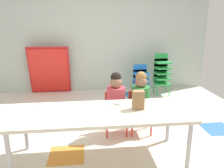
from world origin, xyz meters
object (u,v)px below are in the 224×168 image
kid_chair_blue_stack (141,78)px  paper_plate_center_table (41,108)px  seated_child_middle_seat (140,97)px  paper_bag_brown (138,100)px  kid_chair_green_stack (162,72)px  paper_plate_near_edge (118,105)px  craft_table (101,115)px  seated_child_near_camera (116,98)px  donut_powdered_on_plate (118,103)px  folded_activity_table (50,70)px

kid_chair_blue_stack → paper_plate_center_table: (-1.74, -2.18, 0.22)m
seated_child_middle_seat → paper_bag_brown: (-0.17, -0.57, 0.16)m
kid_chair_green_stack → paper_plate_near_edge: 2.53m
craft_table → paper_plate_center_table: size_ratio=11.27×
seated_child_near_camera → donut_powdered_on_plate: bearing=-93.4°
craft_table → paper_bag_brown: 0.47m
kid_chair_green_stack → kid_chair_blue_stack: bearing=-179.9°
paper_plate_near_edge → paper_plate_center_table: bearing=-179.5°
kid_chair_green_stack → seated_child_near_camera: bearing=-125.9°
kid_chair_blue_stack → paper_bag_brown: 2.43m
seated_child_middle_seat → donut_powdered_on_plate: (-0.38, -0.42, 0.08)m
seated_child_near_camera → folded_activity_table: size_ratio=0.84×
paper_bag_brown → donut_powdered_on_plate: bearing=143.6°
seated_child_middle_seat → kid_chair_blue_stack: 1.81m
donut_powdered_on_plate → craft_table: bearing=-140.8°
paper_plate_center_table → folded_activity_table: bearing=96.5°
kid_chair_green_stack → paper_bag_brown: (-1.08, -2.33, 0.20)m
kid_chair_green_stack → folded_activity_table: (-2.50, 0.34, 0.02)m
paper_plate_near_edge → paper_plate_center_table: size_ratio=1.00×
donut_powdered_on_plate → kid_chair_blue_stack: bearing=69.4°
seated_child_near_camera → paper_bag_brown: size_ratio=4.17×
folded_activity_table → donut_powdered_on_plate: (1.21, -2.51, 0.09)m
paper_bag_brown → paper_plate_center_table: size_ratio=1.22×
craft_table → paper_bag_brown: (0.44, 0.03, 0.16)m
paper_plate_center_table → craft_table: bearing=-14.5°
seated_child_near_camera → folded_activity_table: folded_activity_table is taller
folded_activity_table → seated_child_middle_seat: bearing=-52.8°
paper_plate_center_table → donut_powdered_on_plate: (0.92, 0.01, 0.02)m
craft_table → paper_plate_center_table: paper_plate_center_table is taller
paper_plate_near_edge → donut_powdered_on_plate: (0.00, 0.00, 0.02)m
paper_bag_brown → paper_plate_near_edge: paper_bag_brown is taller
seated_child_near_camera → seated_child_middle_seat: 0.35m
seated_child_middle_seat → kid_chair_green_stack: 1.98m
kid_chair_blue_stack → paper_bag_brown: bearing=-104.6°
seated_child_middle_seat → paper_plate_near_edge: bearing=-132.2°
folded_activity_table → paper_plate_center_table: (0.29, -2.52, 0.07)m
kid_chair_blue_stack → kid_chair_green_stack: (0.48, 0.00, 0.12)m
folded_activity_table → paper_plate_center_table: 2.53m
craft_table → seated_child_middle_seat: seated_child_middle_seat is taller
kid_chair_green_stack → paper_plate_near_edge: (-1.29, -2.17, 0.09)m
seated_child_near_camera → paper_plate_near_edge: 0.42m
paper_plate_near_edge → seated_child_near_camera: bearing=86.6°
paper_plate_center_table → paper_plate_near_edge: bearing=0.5°
folded_activity_table → paper_plate_center_table: size_ratio=6.04×
seated_child_near_camera → paper_plate_center_table: 1.04m
craft_table → seated_child_middle_seat: size_ratio=2.21×
seated_child_near_camera → kid_chair_blue_stack: 1.93m
donut_powdered_on_plate → folded_activity_table: bearing=115.7°
paper_bag_brown → paper_plate_near_edge: 0.28m
kid_chair_green_stack → donut_powdered_on_plate: 2.53m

